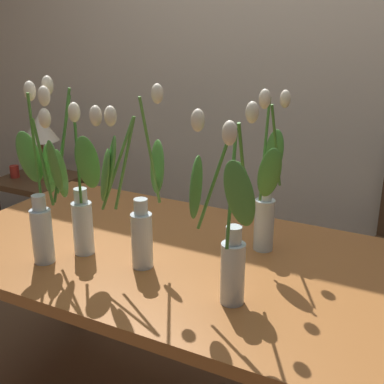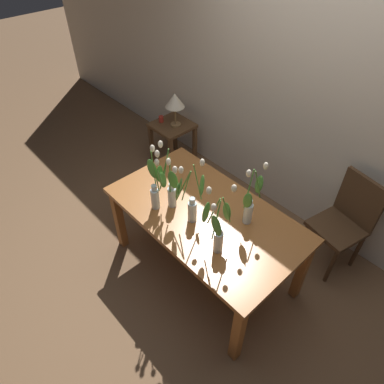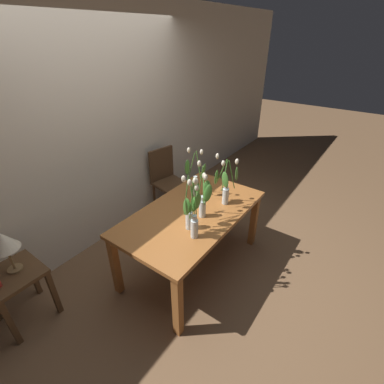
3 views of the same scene
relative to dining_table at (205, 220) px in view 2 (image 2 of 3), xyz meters
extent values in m
plane|color=brown|center=(0.00, 0.00, -0.65)|extent=(18.00, 18.00, 0.00)
cube|color=beige|center=(0.00, 1.26, 0.70)|extent=(9.00, 0.10, 2.70)
cube|color=#A3602D|center=(0.00, 0.00, 0.07)|extent=(1.60, 0.90, 0.04)
cube|color=#A3602D|center=(-0.74, -0.39, -0.30)|extent=(0.07, 0.07, 0.70)
cube|color=#A3602D|center=(0.74, -0.39, -0.30)|extent=(0.07, 0.07, 0.70)
cube|color=#A3602D|center=(-0.74, 0.39, -0.30)|extent=(0.07, 0.07, 0.70)
cube|color=#A3602D|center=(0.74, 0.39, -0.30)|extent=(0.07, 0.07, 0.70)
cylinder|color=silver|center=(0.33, -0.20, 0.18)|extent=(0.07, 0.07, 0.18)
cylinder|color=silver|center=(0.33, -0.20, 0.30)|extent=(0.04, 0.04, 0.05)
cylinder|color=silver|center=(0.33, -0.20, 0.15)|extent=(0.06, 0.06, 0.11)
cylinder|color=#478433|center=(0.34, -0.25, 0.44)|extent=(0.02, 0.09, 0.30)
ellipsoid|color=#F2E5C6|center=(0.35, -0.29, 0.59)|extent=(0.04, 0.04, 0.06)
ellipsoid|color=#4C8E38|center=(0.37, -0.28, 0.45)|extent=(0.11, 0.04, 0.18)
cylinder|color=#478433|center=(0.27, -0.20, 0.45)|extent=(0.10, 0.02, 0.30)
ellipsoid|color=#F2E5C6|center=(0.22, -0.21, 0.60)|extent=(0.04, 0.04, 0.06)
ellipsoid|color=#4C8E38|center=(0.23, -0.23, 0.43)|extent=(0.02, 0.10, 0.18)
cylinder|color=#478433|center=(0.32, -0.14, 0.45)|extent=(0.01, 0.11, 0.30)
ellipsoid|color=#F2E5C6|center=(0.32, -0.08, 0.61)|extent=(0.04, 0.04, 0.06)
ellipsoid|color=#4C8E38|center=(0.29, -0.10, 0.39)|extent=(0.07, 0.04, 0.17)
cylinder|color=silver|center=(-0.31, -0.25, 0.18)|extent=(0.07, 0.07, 0.18)
cylinder|color=silver|center=(-0.31, -0.25, 0.30)|extent=(0.04, 0.04, 0.05)
cylinder|color=silver|center=(-0.31, -0.25, 0.15)|extent=(0.06, 0.06, 0.11)
cylinder|color=#478433|center=(-0.29, -0.25, 0.43)|extent=(0.05, 0.02, 0.27)
ellipsoid|color=#F2E5C6|center=(-0.27, -0.24, 0.57)|extent=(0.04, 0.04, 0.06)
ellipsoid|color=#4C8E38|center=(-0.25, -0.21, 0.39)|extent=(0.05, 0.11, 0.18)
cylinder|color=#478433|center=(-0.33, -0.23, 0.47)|extent=(0.03, 0.04, 0.35)
ellipsoid|color=#F2E5C6|center=(-0.34, -0.22, 0.64)|extent=(0.04, 0.04, 0.06)
ellipsoid|color=#4C8E38|center=(-0.37, -0.21, 0.43)|extent=(0.11, 0.06, 0.18)
cylinder|color=silver|center=(-0.01, -0.13, 0.18)|extent=(0.07, 0.07, 0.18)
cylinder|color=silver|center=(-0.01, -0.13, 0.30)|extent=(0.04, 0.04, 0.05)
cylinder|color=silver|center=(-0.01, -0.13, 0.15)|extent=(0.06, 0.06, 0.11)
cylinder|color=#56933D|center=(-0.04, -0.16, 0.44)|extent=(0.06, 0.05, 0.28)
ellipsoid|color=#F2E5C6|center=(-0.07, -0.18, 0.58)|extent=(0.04, 0.04, 0.06)
ellipsoid|color=#4C8E38|center=(-0.06, -0.21, 0.45)|extent=(0.08, 0.08, 0.17)
cylinder|color=#56933D|center=(0.01, -0.10, 0.46)|extent=(0.03, 0.07, 0.34)
ellipsoid|color=#F2E5C6|center=(0.02, -0.07, 0.64)|extent=(0.04, 0.04, 0.06)
ellipsoid|color=#4C8E38|center=(0.00, -0.05, 0.40)|extent=(0.09, 0.09, 0.18)
cylinder|color=#56933D|center=(-0.06, -0.18, 0.44)|extent=(0.08, 0.08, 0.28)
ellipsoid|color=#F2E5C6|center=(-0.10, -0.22, 0.58)|extent=(0.04, 0.04, 0.06)
ellipsoid|color=#4C8E38|center=(-0.07, -0.23, 0.42)|extent=(0.10, 0.07, 0.18)
cylinder|color=silver|center=(-0.24, -0.14, 0.18)|extent=(0.07, 0.07, 0.18)
cylinder|color=silver|center=(-0.24, -0.14, 0.30)|extent=(0.04, 0.04, 0.05)
cylinder|color=silver|center=(-0.24, -0.14, 0.15)|extent=(0.06, 0.06, 0.11)
cylinder|color=#3D752D|center=(-0.22, -0.17, 0.44)|extent=(0.04, 0.05, 0.29)
ellipsoid|color=#F2E5C6|center=(-0.20, -0.19, 0.58)|extent=(0.04, 0.04, 0.06)
ellipsoid|color=#4C8E38|center=(-0.17, -0.18, 0.43)|extent=(0.08, 0.08, 0.18)
cylinder|color=#3D752D|center=(-0.26, -0.19, 0.46)|extent=(0.04, 0.08, 0.33)
ellipsoid|color=#F2E5C6|center=(-0.27, -0.23, 0.63)|extent=(0.04, 0.04, 0.06)
ellipsoid|color=#4C8E38|center=(-0.25, -0.24, 0.42)|extent=(0.07, 0.07, 0.17)
cylinder|color=#3D752D|center=(-0.29, -0.15, 0.47)|extent=(0.09, 0.02, 0.35)
ellipsoid|color=#F2E5C6|center=(-0.33, -0.15, 0.65)|extent=(0.04, 0.04, 0.06)
ellipsoid|color=#4C8E38|center=(-0.32, -0.18, 0.39)|extent=(0.04, 0.08, 0.17)
cylinder|color=silver|center=(0.29, 0.16, 0.18)|extent=(0.07, 0.07, 0.18)
cylinder|color=silver|center=(0.29, 0.16, 0.30)|extent=(0.04, 0.04, 0.05)
cylinder|color=silver|center=(0.29, 0.16, 0.15)|extent=(0.06, 0.06, 0.11)
cylinder|color=#478433|center=(0.30, 0.22, 0.44)|extent=(0.02, 0.10, 0.29)
ellipsoid|color=#F2E5C6|center=(0.31, 0.26, 0.60)|extent=(0.04, 0.04, 0.06)
ellipsoid|color=#427F33|center=(0.28, 0.26, 0.41)|extent=(0.09, 0.04, 0.18)
cylinder|color=#478433|center=(0.29, 0.12, 0.45)|extent=(0.01, 0.07, 0.32)
ellipsoid|color=#F2E5C6|center=(0.30, 0.09, 0.62)|extent=(0.04, 0.04, 0.06)
ellipsoid|color=#427F33|center=(0.32, 0.09, 0.39)|extent=(0.11, 0.04, 0.18)
cube|color=#4C331E|center=(0.72, 0.91, -0.20)|extent=(0.47, 0.47, 0.04)
cylinder|color=#4C331E|center=(0.85, 0.71, -0.43)|extent=(0.04, 0.04, 0.43)
cylinder|color=#4C331E|center=(0.52, 0.78, -0.43)|extent=(0.04, 0.04, 0.43)
cylinder|color=#4C331E|center=(0.92, 1.04, -0.43)|extent=(0.04, 0.04, 0.43)
cylinder|color=#4C331E|center=(0.59, 1.11, -0.43)|extent=(0.04, 0.04, 0.43)
cube|color=#4C331E|center=(0.76, 1.09, 0.05)|extent=(0.40, 0.12, 0.46)
cube|color=brown|center=(-1.43, 0.85, -0.12)|extent=(0.44, 0.44, 0.04)
cube|color=brown|center=(-1.62, 0.66, -0.39)|extent=(0.04, 0.04, 0.51)
cube|color=brown|center=(-1.24, 0.66, -0.39)|extent=(0.04, 0.04, 0.51)
cube|color=brown|center=(-1.62, 1.04, -0.39)|extent=(0.04, 0.04, 0.51)
cube|color=brown|center=(-1.24, 1.04, -0.39)|extent=(0.04, 0.04, 0.51)
cylinder|color=olive|center=(-1.39, 0.87, -0.09)|extent=(0.12, 0.12, 0.02)
cylinder|color=olive|center=(-1.39, 0.87, 0.03)|extent=(0.02, 0.02, 0.22)
cone|color=#F2E5C6|center=(-1.39, 0.87, 0.22)|extent=(0.22, 0.22, 0.16)
cylinder|color=#B72D23|center=(-1.56, 0.79, -0.06)|extent=(0.06, 0.06, 0.07)
camera|label=1|loc=(0.79, -1.34, 0.85)|focal=46.80mm
camera|label=2|loc=(1.34, -1.38, 2.07)|focal=32.29mm
camera|label=3|loc=(-1.87, -1.36, 1.67)|focal=25.61mm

